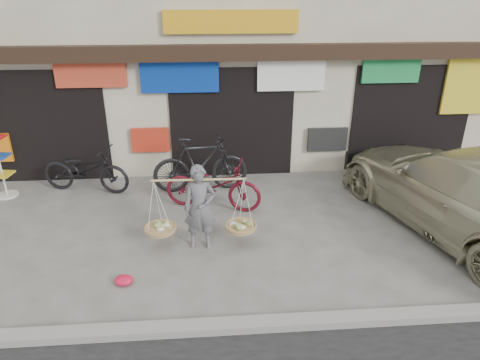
{
  "coord_description": "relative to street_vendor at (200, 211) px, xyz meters",
  "views": [
    {
      "loc": [
        -0.57,
        -6.61,
        4.36
      ],
      "look_at": [
        0.0,
        0.9,
        0.99
      ],
      "focal_mm": 32.0,
      "sensor_mm": 36.0,
      "label": 1
    }
  ],
  "objects": [
    {
      "name": "ground",
      "position": [
        0.77,
        -0.18,
        -0.73
      ],
      "size": [
        70.0,
        70.0,
        0.0
      ],
      "primitive_type": "plane",
      "color": "gray",
      "rests_on": "ground"
    },
    {
      "name": "bike_0",
      "position": [
        -2.67,
        2.56,
        -0.18
      ],
      "size": [
        2.2,
        1.2,
        1.1
      ],
      "primitive_type": "imported",
      "rotation": [
        0.0,
        0.0,
        1.33
      ],
      "color": "black",
      "rests_on": "ground"
    },
    {
      "name": "red_bag",
      "position": [
        -1.25,
        -1.04,
        -0.66
      ],
      "size": [
        0.31,
        0.25,
        0.14
      ],
      "primitive_type": "ellipsoid",
      "color": "red",
      "rests_on": "ground"
    },
    {
      "name": "street_vendor",
      "position": [
        0.0,
        0.0,
        0.0
      ],
      "size": [
        2.02,
        0.6,
        1.59
      ],
      "rotation": [
        0.0,
        0.0,
        -0.02
      ],
      "color": "slate",
      "rests_on": "ground"
    },
    {
      "name": "bike_2",
      "position": [
        0.25,
        1.48,
        -0.18
      ],
      "size": [
        2.21,
        1.29,
        1.1
      ],
      "primitive_type": "imported",
      "rotation": [
        0.0,
        0.0,
        1.29
      ],
      "color": "#5C0F1B",
      "rests_on": "ground"
    },
    {
      "name": "shophouse_block",
      "position": [
        0.77,
        6.24,
        2.72
      ],
      "size": [
        14.0,
        6.32,
        7.0
      ],
      "color": "beige",
      "rests_on": "ground"
    },
    {
      "name": "kerb",
      "position": [
        0.77,
        -2.18,
        -0.67
      ],
      "size": [
        70.0,
        0.25,
        0.12
      ],
      "primitive_type": "cube",
      "color": "gray",
      "rests_on": "ground"
    },
    {
      "name": "display_rack",
      "position": [
        -4.48,
        2.44,
        -0.04
      ],
      "size": [
        0.48,
        0.48,
        1.73
      ],
      "rotation": [
        0.0,
        0.0,
        -0.14
      ],
      "color": "silver",
      "rests_on": "ground"
    },
    {
      "name": "suv",
      "position": [
        5.04,
        0.26,
        0.09
      ],
      "size": [
        3.77,
        6.11,
        1.65
      ],
      "rotation": [
        0.0,
        0.0,
        3.41
      ],
      "color": "beige",
      "rests_on": "ground"
    },
    {
      "name": "bike_1",
      "position": [
        -0.01,
        2.4,
        -0.07
      ],
      "size": [
        2.24,
        0.81,
        1.32
      ],
      "primitive_type": "imported",
      "rotation": [
        0.0,
        0.0,
        1.66
      ],
      "color": "black",
      "rests_on": "ground"
    }
  ]
}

